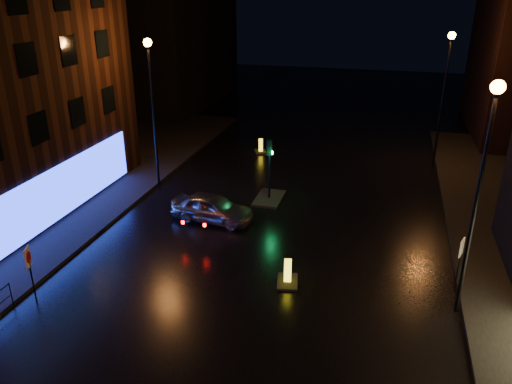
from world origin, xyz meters
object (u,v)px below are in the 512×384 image
silver_hatchback (212,208)px  road_sign_right (461,252)px  bollard_near (287,278)px  road_sign_left (29,262)px  traffic_signal (269,191)px  bollard_far (261,149)px

silver_hatchback → road_sign_right: road_sign_right is taller
bollard_near → road_sign_left: (-8.84, -3.69, 1.47)m
traffic_signal → bollard_near: (2.68, -7.84, -0.27)m
traffic_signal → road_sign_left: bearing=-118.1°
traffic_signal → silver_hatchback: 3.93m
traffic_signal → road_sign_right: bearing=-35.0°
bollard_near → traffic_signal: bearing=98.5°
bollard_far → silver_hatchback: bearing=-111.8°
traffic_signal → silver_hatchback: traffic_signal is taller
road_sign_left → road_sign_right: size_ratio=1.08×
silver_hatchback → road_sign_left: bearing=159.4°
traffic_signal → bollard_near: traffic_signal is taller
silver_hatchback → road_sign_left: size_ratio=1.79×
bollard_far → road_sign_right: road_sign_right is taller
silver_hatchback → bollard_near: (4.80, -4.54, -0.46)m
bollard_near → bollard_far: size_ratio=1.00×
traffic_signal → road_sign_left: traffic_signal is taller
traffic_signal → road_sign_right: size_ratio=1.63×
bollard_far → road_sign_right: bearing=-74.5°
road_sign_right → road_sign_left: bearing=38.3°
road_sign_left → bollard_far: bearing=56.8°
bollard_far → road_sign_right: size_ratio=0.63×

